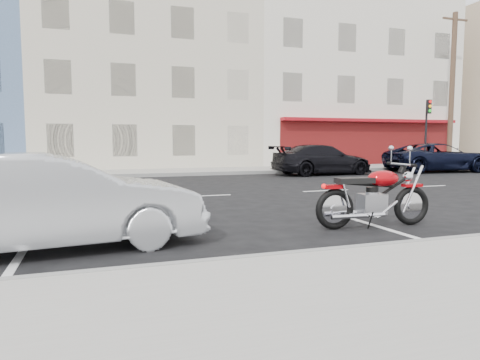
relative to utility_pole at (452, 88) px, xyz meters
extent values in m
plane|color=black|center=(-15.50, -8.60, -4.74)|extent=(120.00, 120.00, 0.00)
cube|color=gray|center=(-20.50, -17.30, -4.66)|extent=(80.00, 3.40, 0.15)
cube|color=gray|center=(-20.50, 0.10, -4.66)|extent=(80.00, 3.40, 0.15)
cube|color=gray|center=(-20.50, -15.60, -4.66)|extent=(80.00, 0.12, 0.16)
cube|color=gray|center=(-20.50, -1.60, -4.66)|extent=(80.00, 0.12, 0.16)
cube|color=beige|center=(-17.50, 7.70, 1.01)|extent=(12.00, 12.00, 11.50)
cube|color=beige|center=(-4.50, 7.70, 1.51)|extent=(14.00, 12.00, 12.50)
cube|color=tan|center=(10.50, 7.70, 0.76)|extent=(12.00, 12.00, 11.00)
cylinder|color=#422D1E|center=(0.00, 0.00, -0.09)|extent=(0.30, 0.30, 9.00)
cube|color=#422D1E|center=(0.00, 0.00, 4.01)|extent=(1.80, 0.10, 0.10)
cylinder|color=black|center=(-2.00, -0.20, -2.99)|extent=(0.12, 0.12, 3.20)
cube|color=black|center=(-2.00, -0.35, -1.19)|extent=(0.26, 0.18, 0.80)
cylinder|color=beige|center=(-3.50, -0.10, -4.29)|extent=(0.20, 0.20, 0.60)
sphere|color=beige|center=(-3.50, -0.10, -3.97)|extent=(0.20, 0.20, 0.20)
torus|color=black|center=(-13.97, -14.05, -4.38)|extent=(0.75, 0.17, 0.74)
torus|color=black|center=(-15.58, -13.95, -4.38)|extent=(0.75, 0.17, 0.74)
cube|color=#A0050B|center=(-13.97, -14.05, -4.00)|extent=(0.39, 0.17, 0.06)
cube|color=#A0050B|center=(-15.62, -13.95, -3.97)|extent=(0.34, 0.20, 0.07)
cube|color=gray|center=(-14.82, -14.00, -4.32)|extent=(0.49, 0.36, 0.38)
ellipsoid|color=#A0050B|center=(-14.60, -14.01, -3.85)|extent=(0.64, 0.42, 0.30)
cube|color=black|center=(-15.19, -13.98, -3.87)|extent=(0.70, 0.33, 0.10)
cylinder|color=silver|center=(-14.23, -14.04, -3.60)|extent=(0.09, 0.78, 0.04)
sphere|color=silver|center=(-14.07, -14.05, -3.83)|extent=(0.19, 0.19, 0.19)
cylinder|color=silver|center=(-15.20, -14.13, -4.50)|extent=(1.06, 0.15, 0.09)
cylinder|color=silver|center=(-15.18, -13.82, -4.50)|extent=(1.06, 0.15, 0.09)
cylinder|color=silver|center=(-14.03, -14.05, -4.05)|extent=(0.43, 0.08, 0.88)
cylinder|color=black|center=(-14.58, -14.02, -4.13)|extent=(0.89, 0.11, 0.55)
imported|color=#AAADB1|center=(-21.05, -13.82, -4.03)|extent=(4.45, 1.97, 1.42)
imported|color=black|center=(-3.94, -3.21, -4.01)|extent=(5.50, 2.99, 1.46)
imported|color=black|center=(-10.39, -2.89, -4.04)|extent=(4.91, 2.18, 1.40)
camera|label=1|loc=(-20.47, -20.55, -3.13)|focal=32.00mm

